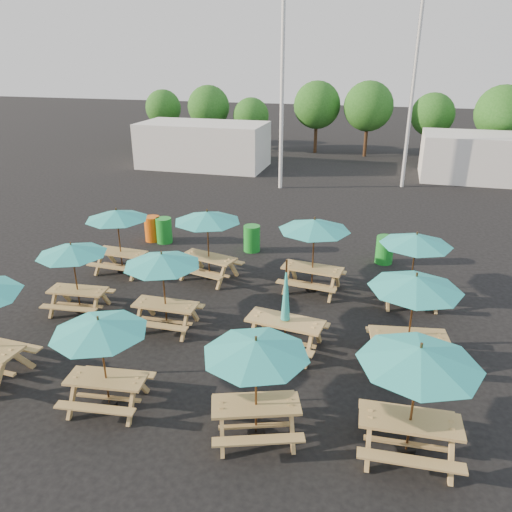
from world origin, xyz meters
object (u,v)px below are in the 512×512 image
(picnic_unit_6, at_px, (256,353))
(picnic_unit_10, at_px, (415,288))
(picnic_unit_1, at_px, (72,253))
(picnic_unit_5, at_px, (207,220))
(picnic_unit_11, at_px, (416,244))
(waste_bin_0, at_px, (153,229))
(picnic_unit_4, at_px, (162,264))
(waste_bin_1, at_px, (164,230))
(picnic_unit_9, at_px, (419,362))
(picnic_unit_8, at_px, (314,229))
(picnic_unit_2, at_px, (117,218))
(picnic_unit_7, at_px, (285,313))
(waste_bin_3, at_px, (385,250))
(waste_bin_2, at_px, (252,238))
(picnic_unit_3, at_px, (99,331))

(picnic_unit_6, xyz_separation_m, picnic_unit_10, (2.87, 3.35, 0.12))
(picnic_unit_1, xyz_separation_m, picnic_unit_5, (2.85, 3.14, 0.21))
(picnic_unit_11, height_order, waste_bin_0, picnic_unit_11)
(picnic_unit_4, xyz_separation_m, waste_bin_1, (-2.86, 6.05, -1.42))
(picnic_unit_5, relative_size, picnic_unit_9, 1.11)
(picnic_unit_1, distance_m, picnic_unit_8, 7.03)
(picnic_unit_2, height_order, picnic_unit_7, picnic_unit_7)
(picnic_unit_2, xyz_separation_m, picnic_unit_6, (6.49, -6.39, -0.03))
(picnic_unit_6, relative_size, picnic_unit_11, 1.09)
(picnic_unit_6, height_order, waste_bin_1, picnic_unit_6)
(picnic_unit_1, relative_size, picnic_unit_9, 0.90)
(picnic_unit_6, bearing_deg, picnic_unit_8, 70.40)
(picnic_unit_8, relative_size, picnic_unit_9, 1.03)
(picnic_unit_6, distance_m, picnic_unit_11, 7.17)
(picnic_unit_1, xyz_separation_m, waste_bin_3, (8.42, 6.00, -1.33))
(waste_bin_0, height_order, waste_bin_2, same)
(picnic_unit_10, bearing_deg, waste_bin_1, 137.72)
(picnic_unit_3, distance_m, picnic_unit_5, 6.66)
(picnic_unit_9, relative_size, waste_bin_1, 2.38)
(picnic_unit_8, height_order, waste_bin_3, picnic_unit_8)
(picnic_unit_7, relative_size, picnic_unit_10, 1.00)
(picnic_unit_2, bearing_deg, waste_bin_1, 89.15)
(picnic_unit_10, height_order, waste_bin_2, picnic_unit_10)
(waste_bin_0, distance_m, waste_bin_1, 0.53)
(picnic_unit_7, bearing_deg, picnic_unit_5, 141.03)
(picnic_unit_2, height_order, waste_bin_2, picnic_unit_2)
(picnic_unit_7, bearing_deg, waste_bin_2, 120.24)
(picnic_unit_3, xyz_separation_m, waste_bin_3, (5.41, 9.53, -1.35))
(picnic_unit_5, bearing_deg, picnic_unit_8, 13.46)
(picnic_unit_2, bearing_deg, picnic_unit_5, 8.14)
(picnic_unit_1, height_order, picnic_unit_10, picnic_unit_10)
(picnic_unit_4, height_order, picnic_unit_5, picnic_unit_5)
(picnic_unit_6, bearing_deg, picnic_unit_1, 131.16)
(picnic_unit_9, bearing_deg, picnic_unit_4, 151.12)
(picnic_unit_9, bearing_deg, picnic_unit_7, 132.67)
(picnic_unit_7, relative_size, picnic_unit_8, 1.01)
(picnic_unit_7, xyz_separation_m, picnic_unit_11, (3.08, 3.35, 0.92))
(picnic_unit_3, height_order, waste_bin_2, picnic_unit_3)
(picnic_unit_2, height_order, picnic_unit_9, picnic_unit_9)
(picnic_unit_7, relative_size, waste_bin_3, 2.48)
(picnic_unit_11, bearing_deg, picnic_unit_9, -100.18)
(picnic_unit_3, bearing_deg, picnic_unit_5, 84.73)
(picnic_unit_5, height_order, picnic_unit_11, picnic_unit_5)
(picnic_unit_6, height_order, picnic_unit_8, picnic_unit_8)
(picnic_unit_5, bearing_deg, picnic_unit_9, -31.78)
(picnic_unit_1, relative_size, picnic_unit_6, 0.82)
(picnic_unit_9, bearing_deg, picnic_unit_11, 86.16)
(picnic_unit_2, distance_m, waste_bin_1, 3.33)
(picnic_unit_10, distance_m, waste_bin_1, 11.09)
(waste_bin_0, bearing_deg, waste_bin_3, 0.61)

